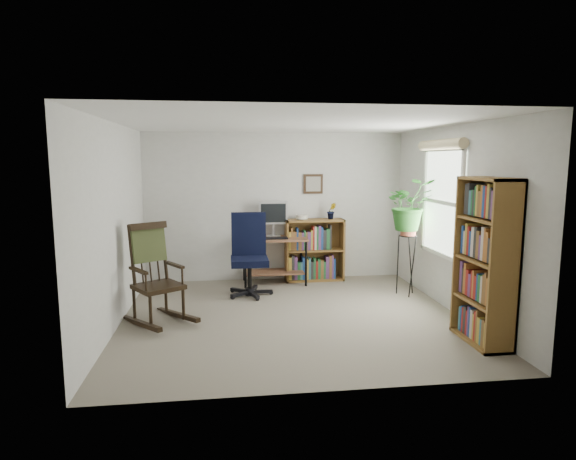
{
  "coord_description": "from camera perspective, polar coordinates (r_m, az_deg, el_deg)",
  "views": [
    {
      "loc": [
        -0.81,
        -5.79,
        1.96
      ],
      "look_at": [
        0.0,
        0.4,
        1.05
      ],
      "focal_mm": 30.0,
      "sensor_mm": 36.0,
      "label": 1
    }
  ],
  "objects": [
    {
      "name": "floor",
      "position": [
        6.16,
        0.49,
        -10.24
      ],
      "size": [
        4.2,
        4.0,
        0.0
      ],
      "primitive_type": "cube",
      "color": "gray",
      "rests_on": "ground"
    },
    {
      "name": "keyboard",
      "position": [
        7.51,
        -1.55,
        -0.97
      ],
      "size": [
        0.4,
        0.15,
        0.02
      ],
      "primitive_type": "cube",
      "color": "black",
      "rests_on": "desk"
    },
    {
      "name": "window",
      "position": [
        6.76,
        17.74,
        3.15
      ],
      "size": [
        0.12,
        1.2,
        1.5
      ],
      "primitive_type": null,
      "color": "white",
      "rests_on": "wall_right"
    },
    {
      "name": "desk",
      "position": [
        7.69,
        -1.63,
        -3.64
      ],
      "size": [
        1.03,
        0.57,
        0.74
      ],
      "primitive_type": null,
      "color": "brown",
      "rests_on": "floor"
    },
    {
      "name": "office_chair",
      "position": [
        6.98,
        -4.6,
        -2.91
      ],
      "size": [
        0.67,
        0.67,
        1.22
      ],
      "primitive_type": null,
      "rotation": [
        0.0,
        0.0,
        -0.02
      ],
      "color": "black",
      "rests_on": "floor"
    },
    {
      "name": "tall_bookshelf",
      "position": [
        5.54,
        22.31,
        -3.46
      ],
      "size": [
        0.33,
        0.78,
        1.78
      ],
      "primitive_type": null,
      "color": "brown",
      "rests_on": "floor"
    },
    {
      "name": "plant_stand",
      "position": [
        7.22,
        13.93,
        -3.5
      ],
      "size": [
        0.35,
        0.35,
        1.03
      ],
      "primitive_type": null,
      "rotation": [
        0.0,
        0.0,
        0.27
      ],
      "color": "black",
      "rests_on": "floor"
    },
    {
      "name": "wall_left",
      "position": [
        5.98,
        -19.85,
        0.5
      ],
      "size": [
        0.0,
        4.0,
        2.4
      ],
      "primitive_type": "cube",
      "color": "silver",
      "rests_on": "ground"
    },
    {
      "name": "framed_picture",
      "position": [
        7.9,
        3.01,
        5.47
      ],
      "size": [
        0.32,
        0.04,
        0.32
      ],
      "primitive_type": null,
      "color": "black",
      "rests_on": "wall_back"
    },
    {
      "name": "spider_plant",
      "position": [
        7.08,
        14.26,
        5.82
      ],
      "size": [
        1.69,
        1.88,
        1.47
      ],
      "primitive_type": "imported",
      "color": "#276423",
      "rests_on": "plant_stand"
    },
    {
      "name": "wall_right",
      "position": [
        6.52,
        19.1,
        1.15
      ],
      "size": [
        0.0,
        4.0,
        2.4
      ],
      "primitive_type": "cube",
      "color": "silver",
      "rests_on": "ground"
    },
    {
      "name": "wall_back",
      "position": [
        7.87,
        -1.52,
        2.75
      ],
      "size": [
        4.2,
        0.0,
        2.4
      ],
      "primitive_type": "cube",
      "color": "silver",
      "rests_on": "ground"
    },
    {
      "name": "potted_plant_small",
      "position": [
        7.86,
        5.18,
        1.69
      ],
      "size": [
        0.13,
        0.24,
        0.11
      ],
      "primitive_type": "imported",
      "color": "#276423",
      "rests_on": "low_bookshelf"
    },
    {
      "name": "low_bookshelf",
      "position": [
        7.88,
        3.15,
        -2.37
      ],
      "size": [
        0.95,
        0.32,
        1.01
      ],
      "primitive_type": null,
      "color": "brown",
      "rests_on": "floor"
    },
    {
      "name": "wall_front",
      "position": [
        3.95,
        4.54,
        -2.82
      ],
      "size": [
        4.2,
        0.0,
        2.4
      ],
      "primitive_type": "cube",
      "color": "silver",
      "rests_on": "ground"
    },
    {
      "name": "monitor",
      "position": [
        7.72,
        -1.76,
        1.3
      ],
      "size": [
        0.46,
        0.16,
        0.56
      ],
      "primitive_type": null,
      "color": "#B6B6BB",
      "rests_on": "desk"
    },
    {
      "name": "rocking_chair",
      "position": [
        6.01,
        -15.18,
        -4.94
      ],
      "size": [
        1.12,
        1.23,
        1.23
      ],
      "primitive_type": null,
      "rotation": [
        0.0,
        0.0,
        0.59
      ],
      "color": "black",
      "rests_on": "floor"
    },
    {
      "name": "ceiling",
      "position": [
        5.86,
        0.52,
        12.6
      ],
      "size": [
        4.2,
        4.0,
        0.0
      ],
      "primitive_type": "cube",
      "color": "white",
      "rests_on": "ground"
    }
  ]
}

